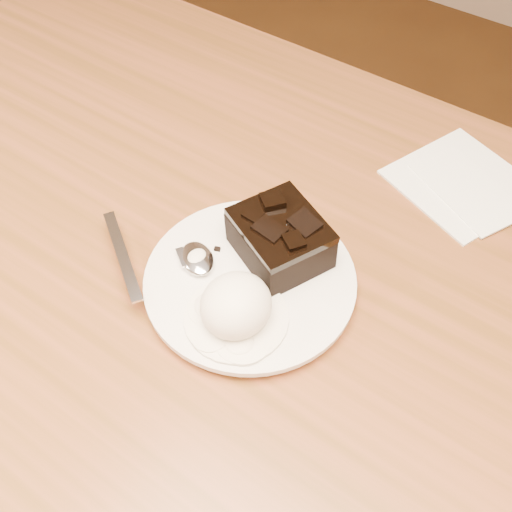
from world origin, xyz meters
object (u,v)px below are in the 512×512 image
Objects in this scene: brownie at (280,240)px; spoon at (197,260)px; plate at (250,283)px; napkin at (462,182)px; dining_table at (227,431)px; ice_cream_scoop at (236,305)px.

spoon is (-0.06, -0.06, -0.01)m from brownie.
plate is 1.52× the size of napkin.
spoon is (-0.02, 0.00, 0.40)m from dining_table.
napkin is at bearing 61.85° from dining_table.
dining_table is 0.39m from plate.
brownie is at bearing 54.15° from dining_table.
ice_cream_scoop reaches higher than dining_table.
spoon reaches higher than plate.
spoon reaches higher than dining_table.
plate is at bearing 24.47° from dining_table.
spoon is 1.31× the size of napkin.
spoon is at bearing -121.04° from napkin.
ice_cream_scoop is at bearing -107.23° from napkin.
spoon is 0.32m from napkin.
brownie is 1.28× the size of ice_cream_scoop.
brownie is 0.24m from napkin.
brownie reaches higher than dining_table.
brownie reaches higher than plate.
brownie is at bearing -13.28° from spoon.
plate is 0.06m from ice_cream_scoop.
dining_table is at bearing -60.04° from spoon.
plate is (0.03, 0.02, 0.38)m from dining_table.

